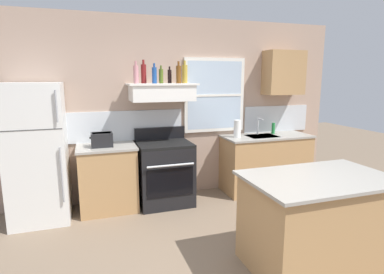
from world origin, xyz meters
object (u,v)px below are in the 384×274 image
(bottle_balsamic_dark, at_px, (170,76))
(bottle_champagne_gold_foil, at_px, (185,74))
(toaster, at_px, (102,139))
(kitchen_island, at_px, (317,221))
(bottle_red_label_wine, at_px, (144,73))
(paper_towel_roll, at_px, (237,129))
(bottle_rose_pink, at_px, (136,74))
(bottle_amber_wine, at_px, (179,74))
(bottle_blue_liqueur, at_px, (154,75))
(dish_soap_bottle, at_px, (273,128))
(refrigerator, at_px, (37,153))
(stove_range, at_px, (165,173))
(bottle_olive_oil_square, at_px, (161,76))

(bottle_balsamic_dark, height_order, bottle_champagne_gold_foil, bottle_champagne_gold_foil)
(toaster, bearing_deg, kitchen_island, -46.65)
(kitchen_island, bearing_deg, toaster, 133.35)
(bottle_red_label_wine, xyz_separation_m, paper_towel_roll, (1.41, -0.11, -0.84))
(bottle_rose_pink, relative_size, bottle_balsamic_dark, 1.28)
(bottle_amber_wine, bearing_deg, kitchen_island, -68.53)
(bottle_rose_pink, height_order, bottle_red_label_wine, bottle_red_label_wine)
(bottle_red_label_wine, relative_size, paper_towel_roll, 1.20)
(bottle_blue_liqueur, relative_size, dish_soap_bottle, 1.52)
(bottle_balsamic_dark, xyz_separation_m, paper_towel_roll, (1.05, -0.09, -0.80))
(refrigerator, height_order, bottle_champagne_gold_foil, bottle_champagne_gold_foil)
(refrigerator, height_order, bottle_amber_wine, bottle_amber_wine)
(kitchen_island, bearing_deg, stove_range, 117.39)
(bottle_blue_liqueur, bearing_deg, refrigerator, -177.66)
(bottle_champagne_gold_foil, bearing_deg, kitchen_island, -72.59)
(bottle_red_label_wine, height_order, bottle_amber_wine, bottle_red_label_wine)
(bottle_balsamic_dark, bearing_deg, dish_soap_bottle, 0.47)
(toaster, bearing_deg, bottle_red_label_wine, 13.40)
(bottle_olive_oil_square, distance_m, bottle_champagne_gold_foil, 0.37)
(kitchen_island, bearing_deg, bottle_balsamic_dark, 113.23)
(paper_towel_roll, relative_size, dish_soap_bottle, 1.50)
(bottle_balsamic_dark, xyz_separation_m, bottle_amber_wine, (0.11, -0.09, 0.03))
(paper_towel_roll, bearing_deg, toaster, -179.10)
(refrigerator, relative_size, stove_range, 1.62)
(stove_range, relative_size, dish_soap_bottle, 6.06)
(bottle_balsamic_dark, distance_m, bottle_amber_wine, 0.14)
(toaster, relative_size, bottle_red_label_wine, 0.92)
(bottle_balsamic_dark, distance_m, dish_soap_bottle, 1.95)
(refrigerator, height_order, bottle_blue_liqueur, bottle_blue_liqueur)
(bottle_blue_liqueur, bearing_deg, bottle_olive_oil_square, 24.26)
(refrigerator, distance_m, paper_towel_roll, 2.83)
(stove_range, relative_size, bottle_red_label_wine, 3.37)
(stove_range, distance_m, bottle_red_label_wine, 1.44)
(bottle_rose_pink, relative_size, paper_towel_roll, 1.11)
(stove_range, height_order, bottle_champagne_gold_foil, bottle_champagne_gold_foil)
(bottle_rose_pink, bearing_deg, bottle_olive_oil_square, 3.15)
(paper_towel_roll, bearing_deg, bottle_olive_oil_square, 177.57)
(refrigerator, distance_m, bottle_balsamic_dark, 2.02)
(toaster, relative_size, bottle_blue_liqueur, 1.08)
(toaster, height_order, paper_towel_roll, paper_towel_roll)
(bottle_blue_liqueur, bearing_deg, bottle_rose_pink, 173.52)
(bottle_olive_oil_square, xyz_separation_m, bottle_balsamic_dark, (0.13, 0.04, -0.00))
(stove_range, bearing_deg, bottle_champagne_gold_foil, 23.16)
(toaster, distance_m, kitchen_island, 2.81)
(bottle_olive_oil_square, bearing_deg, paper_towel_roll, -2.43)
(refrigerator, distance_m, bottle_blue_liqueur, 1.82)
(bottle_red_label_wine, distance_m, bottle_olive_oil_square, 0.24)
(refrigerator, xyz_separation_m, toaster, (0.79, 0.03, 0.12))
(bottle_amber_wine, bearing_deg, bottle_balsamic_dark, 142.10)
(toaster, height_order, bottle_olive_oil_square, bottle_olive_oil_square)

